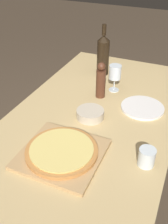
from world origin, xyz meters
TOP-DOWN VIEW (x-y plane):
  - ground_plane at (0.00, 0.00)m, footprint 12.00×12.00m
  - dining_table at (0.00, 0.00)m, footprint 0.88×1.78m
  - cutting_board at (-0.01, -0.28)m, footprint 0.35×0.34m
  - pizza at (-0.01, -0.28)m, footprint 0.32×0.32m
  - wine_bottle at (-0.13, 0.58)m, footprint 0.08×0.08m
  - pepper_mill at (-0.04, 0.28)m, footprint 0.06×0.06m
  - wine_glass at (0.02, 0.38)m, footprint 0.08×0.08m
  - small_bowl at (-0.01, 0.05)m, footprint 0.15×0.15m
  - drinking_tumbler at (0.35, -0.18)m, footprint 0.07×0.07m
  - dinner_plate at (0.23, 0.24)m, footprint 0.24×0.24m

SIDE VIEW (x-z plane):
  - ground_plane at x=0.00m, z-range 0.00..0.00m
  - dining_table at x=0.00m, z-range 0.29..1.05m
  - dinner_plate at x=0.23m, z-range 0.76..0.77m
  - cutting_board at x=-0.01m, z-range 0.76..0.78m
  - small_bowl at x=-0.01m, z-range 0.76..0.81m
  - pizza at x=-0.01m, z-range 0.78..0.80m
  - drinking_tumbler at x=0.35m, z-range 0.76..0.84m
  - pepper_mill at x=-0.04m, z-range 0.75..0.98m
  - wine_glass at x=0.02m, z-range 0.80..0.97m
  - wine_bottle at x=-0.13m, z-range 0.73..1.07m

